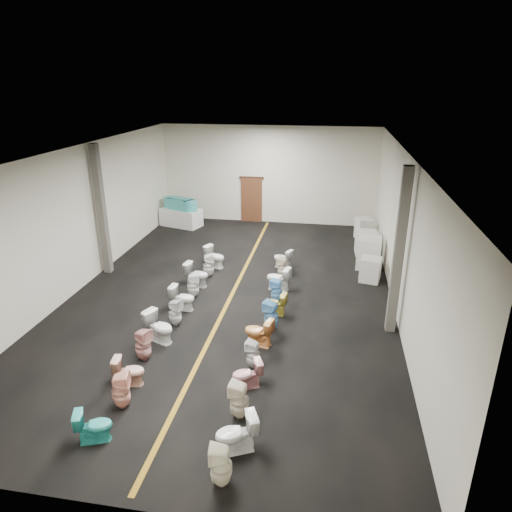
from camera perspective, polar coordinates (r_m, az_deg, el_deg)
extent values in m
plane|color=black|center=(14.73, -2.95, -4.66)|extent=(16.00, 16.00, 0.00)
plane|color=black|center=(13.39, -3.31, 12.93)|extent=(16.00, 16.00, 0.00)
plane|color=beige|center=(21.54, 1.59, 10.06)|extent=(10.00, 0.00, 10.00)
plane|color=beige|center=(7.10, -17.88, -16.03)|extent=(10.00, 0.00, 10.00)
plane|color=beige|center=(15.74, -21.23, 4.39)|extent=(0.00, 16.00, 16.00)
plane|color=beige|center=(13.73, 17.72, 2.49)|extent=(0.00, 16.00, 16.00)
cube|color=#976B16|center=(14.73, -2.95, -4.65)|extent=(0.12, 15.60, 0.01)
cube|color=#562D19|center=(21.87, -0.56, 7.01)|extent=(1.00, 0.10, 2.10)
cube|color=#331C11|center=(21.64, -0.56, 9.77)|extent=(1.15, 0.08, 0.10)
cube|color=#59544C|center=(16.45, -18.77, 5.40)|extent=(0.25, 0.25, 4.50)
cube|color=#59544C|center=(12.29, 17.41, 0.35)|extent=(0.25, 0.25, 4.50)
cube|color=white|center=(21.61, -9.33, 4.80)|extent=(2.03, 1.41, 0.82)
cube|color=#3CABAD|center=(21.44, -9.43, 6.44)|extent=(1.37, 1.10, 0.50)
cylinder|color=#3CABAD|center=(21.85, -10.59, 6.64)|extent=(0.66, 0.66, 0.50)
cylinder|color=#3CABAD|center=(21.04, -8.24, 6.22)|extent=(0.66, 0.66, 0.50)
cube|color=teal|center=(21.39, -9.47, 6.95)|extent=(1.10, 0.84, 0.20)
cube|color=silver|center=(15.91, 14.10, -1.65)|extent=(0.77, 0.77, 0.82)
cube|color=silver|center=(16.97, 13.90, 0.40)|extent=(0.90, 0.90, 1.14)
cube|color=silver|center=(18.32, 13.62, 1.62)|extent=(0.84, 0.84, 0.92)
cube|color=silver|center=(20.05, 13.34, 3.33)|extent=(0.80, 0.80, 0.91)
imported|color=teal|center=(9.65, -19.60, -19.36)|extent=(0.77, 0.60, 0.69)
imported|color=#FFB49C|center=(10.23, -16.53, -15.82)|extent=(0.45, 0.45, 0.83)
imported|color=#E8AC92|center=(10.87, -15.56, -13.70)|extent=(0.73, 0.49, 0.69)
imported|color=#D59590|center=(11.58, -13.94, -10.70)|extent=(0.50, 0.50, 0.85)
imported|color=white|center=(12.26, -11.98, -8.67)|extent=(0.93, 0.74, 0.83)
imported|color=silver|center=(12.91, -10.07, -6.97)|extent=(0.44, 0.44, 0.79)
imported|color=white|center=(13.74, -9.18, -5.18)|extent=(0.77, 0.49, 0.75)
imported|color=white|center=(14.44, -7.86, -3.63)|extent=(0.45, 0.44, 0.81)
imported|color=silver|center=(15.18, -7.42, -2.32)|extent=(0.85, 0.57, 0.81)
imported|color=white|center=(15.84, -5.97, -1.15)|extent=(0.49, 0.48, 0.84)
imported|color=white|center=(16.66, -5.15, -0.09)|extent=(0.88, 0.71, 0.79)
imported|color=#F1E8C8|center=(8.39, -4.39, -24.68)|extent=(0.42, 0.42, 0.82)
imported|color=white|center=(8.92, -2.49, -21.36)|extent=(0.89, 0.72, 0.79)
imported|color=#F3E5CB|center=(9.60, -2.10, -17.58)|extent=(0.43, 0.42, 0.84)
imported|color=pink|center=(10.40, -1.12, -14.61)|extent=(0.76, 0.61, 0.68)
imported|color=silver|center=(11.02, -0.36, -12.19)|extent=(0.39, 0.38, 0.72)
imported|color=#EB994B|center=(11.84, 0.34, -9.47)|extent=(0.82, 0.58, 0.76)
imported|color=#63A3D3|center=(12.50, 1.92, -7.46)|extent=(0.51, 0.50, 0.86)
imported|color=gold|center=(13.31, 2.38, -5.97)|extent=(0.72, 0.46, 0.69)
imported|color=#72B8F4|center=(14.01, 2.58, -4.36)|extent=(0.41, 0.40, 0.76)
imported|color=white|center=(14.79, 2.80, -2.83)|extent=(0.87, 0.62, 0.80)
imported|color=beige|center=(15.71, 3.35, -1.45)|extent=(0.46, 0.45, 0.75)
imported|color=white|center=(16.53, 3.37, -0.31)|extent=(0.81, 0.65, 0.73)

